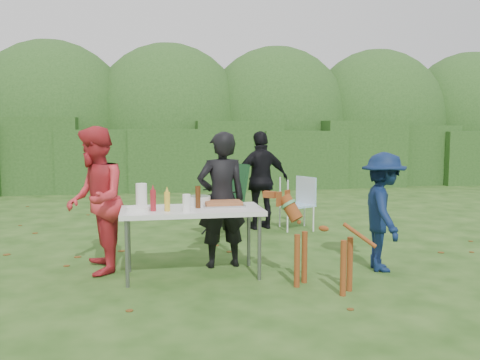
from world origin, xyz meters
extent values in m
plane|color=#1E4211|center=(0.00, 0.00, 0.00)|extent=(80.00, 80.00, 0.00)
cube|color=#23471C|center=(0.00, 8.00, 0.85)|extent=(22.00, 1.40, 1.70)
ellipsoid|color=#3D6628|center=(0.00, 9.60, 1.60)|extent=(20.00, 2.60, 3.20)
cube|color=silver|center=(-0.21, 0.17, 0.71)|extent=(1.50, 0.70, 0.05)
cylinder|color=slate|center=(-0.89, -0.11, 0.34)|extent=(0.04, 0.04, 0.69)
cylinder|color=slate|center=(0.47, -0.11, 0.34)|extent=(0.04, 0.04, 0.69)
cylinder|color=slate|center=(-0.89, 0.45, 0.34)|extent=(0.04, 0.04, 0.69)
cylinder|color=slate|center=(0.47, 0.45, 0.34)|extent=(0.04, 0.04, 0.69)
imported|color=black|center=(0.16, 0.49, 0.78)|extent=(0.61, 0.43, 1.56)
imported|color=red|center=(-1.24, 0.50, 0.81)|extent=(0.69, 0.85, 1.62)
imported|color=black|center=(1.11, 2.54, 0.77)|extent=(0.96, 0.54, 1.55)
imported|color=#0B1B3F|center=(1.92, 0.01, 0.67)|extent=(0.66, 0.94, 1.33)
cube|color=#B7B7BA|center=(0.15, 0.26, 0.75)|extent=(0.45, 0.30, 0.02)
cube|color=#A05B34|center=(0.15, 0.26, 0.78)|extent=(0.40, 0.26, 0.04)
cylinder|color=gold|center=(-0.47, 0.04, 0.84)|extent=(0.06, 0.06, 0.20)
cylinder|color=maroon|center=(-0.62, 0.07, 0.85)|extent=(0.06, 0.06, 0.22)
cylinder|color=#47230F|center=(-0.14, 0.18, 0.86)|extent=(0.06, 0.06, 0.24)
cylinder|color=white|center=(-0.74, 0.35, 0.87)|extent=(0.12, 0.12, 0.26)
cylinder|color=white|center=(-0.28, -0.03, 0.83)|extent=(0.08, 0.08, 0.18)
cylinder|color=silver|center=(-0.11, 0.40, 0.79)|extent=(0.26, 0.26, 0.10)
cylinder|color=white|center=(-0.77, 0.08, 0.77)|extent=(0.24, 0.24, 0.05)
camera|label=1|loc=(-0.69, -5.21, 1.61)|focal=38.00mm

